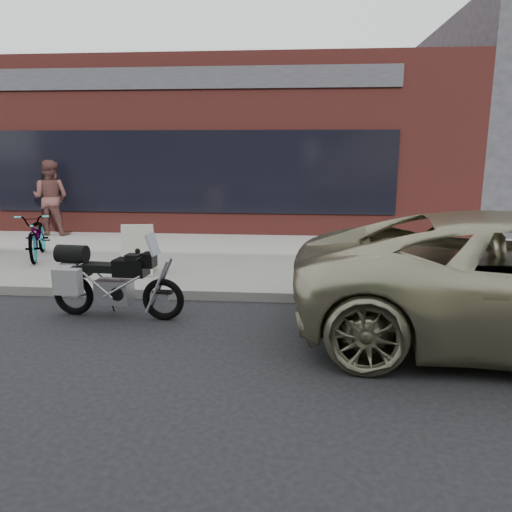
{
  "coord_description": "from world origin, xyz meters",
  "views": [
    {
      "loc": [
        0.7,
        -3.25,
        2.34
      ],
      "look_at": [
        0.11,
        3.42,
        0.85
      ],
      "focal_mm": 35.0,
      "sensor_mm": 36.0,
      "label": 1
    }
  ],
  "objects": [
    {
      "name": "sandwich_sign",
      "position": [
        -2.07,
        4.98,
        0.58
      ],
      "size": [
        0.59,
        0.56,
        0.87
      ],
      "rotation": [
        0.0,
        0.0,
        0.11
      ],
      "color": "silver",
      "rests_on": "near_sidewalk"
    },
    {
      "name": "ground",
      "position": [
        0.0,
        0.0,
        0.0
      ],
      "size": [
        120.0,
        120.0,
        0.0
      ],
      "primitive_type": "plane",
      "color": "black",
      "rests_on": "ground"
    },
    {
      "name": "motorcycle",
      "position": [
        -1.91,
        3.15,
        0.52
      ],
      "size": [
        1.91,
        0.62,
        1.21
      ],
      "rotation": [
        0.0,
        0.0,
        -0.08
      ],
      "color": "black",
      "rests_on": "ground"
    },
    {
      "name": "storefront",
      "position": [
        -2.0,
        13.98,
        2.25
      ],
      "size": [
        14.0,
        10.07,
        4.5
      ],
      "color": "#531F1A",
      "rests_on": "ground"
    },
    {
      "name": "near_sidewalk",
      "position": [
        0.0,
        7.0,
        0.07
      ],
      "size": [
        44.0,
        6.0,
        0.15
      ],
      "primitive_type": "cube",
      "color": "gray",
      "rests_on": "ground"
    },
    {
      "name": "bicycle_front",
      "position": [
        -4.46,
        6.04,
        0.6
      ],
      "size": [
        1.17,
        1.83,
        0.91
      ],
      "primitive_type": "imported",
      "rotation": [
        0.0,
        0.0,
        0.36
      ],
      "color": "gray",
      "rests_on": "near_sidewalk"
    },
    {
      "name": "cafe_patron_left",
      "position": [
        -5.44,
        8.6,
        1.07
      ],
      "size": [
        0.9,
        0.71,
        1.85
      ],
      "primitive_type": "imported",
      "rotation": [
        0.0,
        0.0,
        3.13
      ],
      "color": "#53302C",
      "rests_on": "near_sidewalk"
    }
  ]
}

